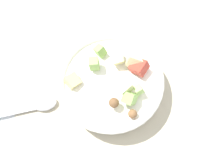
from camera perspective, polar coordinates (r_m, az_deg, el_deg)
The scene contains 4 objects.
ground_plane at distance 0.62m, azimuth -0.30°, elevation -1.18°, with size 2.40×2.40×0.00m, color silver.
placemat at distance 0.61m, azimuth -0.30°, elevation -1.09°, with size 0.44×0.37×0.01m, color #BCB299.
salad_bowl at distance 0.57m, azimuth 0.07°, elevation -0.21°, with size 0.25×0.25×0.10m.
serving_spoon at distance 0.63m, azimuth -19.88°, elevation -5.47°, with size 0.22×0.11×0.01m.
Camera 1 is at (-0.04, 0.20, 0.58)m, focal length 38.03 mm.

